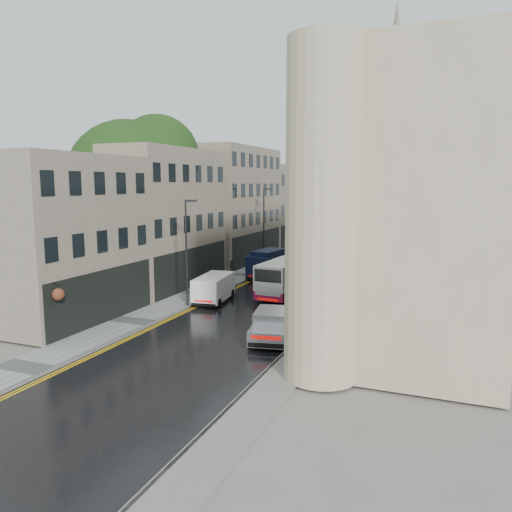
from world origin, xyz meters
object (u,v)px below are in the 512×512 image
Objects in this scene: tree_far at (207,204)px; lamp_post_far at (264,228)px; white_lorry at (339,251)px; white_van at (195,292)px; silver_hatchback at (251,332)px; cream_bus at (267,279)px; pedestrian at (232,270)px; lamp_post_near at (186,254)px; tree_near at (129,202)px; navy_van at (250,265)px.

tree_far is 6.94m from lamp_post_far.
white_van is at bearing -118.35° from white_lorry.
silver_hatchback is at bearing -58.12° from tree_far.
pedestrian is at bearing 140.87° from cream_bus.
lamp_post_near is (-0.40, -0.33, 2.71)m from white_van.
lamp_post_near is at bearing -106.70° from lamp_post_far.
pedestrian is at bearing -51.22° from tree_far.
tree_near is 9.56m from lamp_post_near.
lamp_post_far is at bearing 72.08° from lamp_post_near.
tree_far is 2.40× the size of navy_van.
navy_van is (-6.90, 16.65, 0.50)m from silver_hatchback.
tree_far is at bearing 167.36° from white_lorry.
tree_near is at bearing 145.61° from white_van.
lamp_post_near reaches higher than cream_bus.
lamp_post_near is at bearing -66.79° from tree_far.
cream_bus reaches higher than silver_hatchback.
tree_near is 19.53m from silver_hatchback.
white_lorry is 17.07m from lamp_post_near.
white_van is at bearing -83.61° from navy_van.
silver_hatchback is 9.57m from white_van.
white_van reaches higher than silver_hatchback.
pedestrian is (-8.14, 15.51, 0.15)m from silver_hatchback.
lamp_post_far is (-4.98, 12.36, 2.63)m from cream_bus.
white_van is at bearing -26.89° from tree_near.
tree_near is at bearing -138.45° from lamp_post_far.
white_van is at bearing 124.61° from silver_hatchback.
cream_bus is at bearing 28.37° from lamp_post_near.
silver_hatchback is 10.06m from lamp_post_near.
silver_hatchback is 18.03m from navy_van.
white_lorry is (14.50, -1.98, -3.94)m from tree_far.
navy_van is 1.72m from pedestrian.
tree_near reaches higher than white_van.
tree_near is 10.95m from white_van.
tree_near is 3.21× the size of white_van.
cream_bus is 1.91× the size of navy_van.
cream_bus is at bearing 1.10° from tree_near.
pedestrian reaches higher than silver_hatchback.
pedestrian is at bearing 106.19° from silver_hatchback.
tree_far is 1.60× the size of lamp_post_far.
lamp_post_far is at bearing 107.66° from navy_van.
pedestrian is at bearing -109.16° from lamp_post_far.
navy_van is at bearing 66.71° from lamp_post_near.
tree_far is 1.44× the size of white_lorry.
tree_far reaches higher than white_van.
tree_far is at bearing 92.14° from lamp_post_near.
white_van is at bearing 116.95° from pedestrian.
silver_hatchback is at bearing -61.11° from navy_van.
lamp_post_far is (-1.34, 16.74, 3.00)m from white_van.
silver_hatchback is 17.52m from pedestrian.
silver_hatchback is 1.02× the size of white_van.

